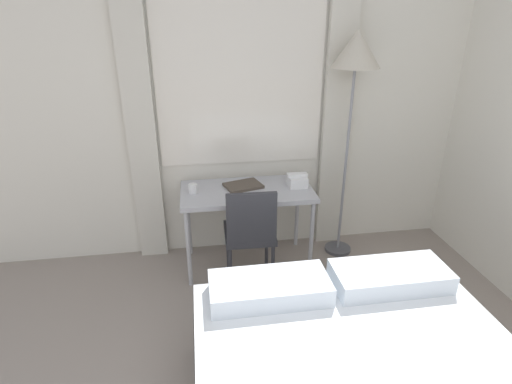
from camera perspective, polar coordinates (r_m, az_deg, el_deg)
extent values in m
cube|color=silver|center=(3.49, -3.06, 12.18)|extent=(5.08, 0.05, 2.70)
cube|color=white|center=(3.42, -2.23, 16.21)|extent=(1.40, 0.01, 1.50)
cube|color=beige|center=(3.44, -16.33, 10.25)|extent=(0.24, 0.06, 2.60)
cube|color=beige|center=(3.63, 11.50, 11.39)|extent=(0.24, 0.06, 2.60)
cube|color=#B2B2B7|center=(3.34, -1.31, 0.05)|extent=(1.10, 0.57, 0.04)
cylinder|color=#B2B2B7|center=(3.27, -9.62, -8.05)|extent=(0.04, 0.04, 0.69)
cylinder|color=#B2B2B7|center=(3.39, 7.91, -6.70)|extent=(0.04, 0.04, 0.69)
cylinder|color=#B2B2B7|center=(3.70, -9.62, -4.08)|extent=(0.04, 0.04, 0.69)
cylinder|color=#B2B2B7|center=(3.80, 5.87, -3.02)|extent=(0.04, 0.04, 0.69)
cube|color=#333338|center=(3.26, -0.97, -5.87)|extent=(0.41, 0.41, 0.05)
cube|color=#333338|center=(3.00, -0.63, -3.75)|extent=(0.38, 0.05, 0.41)
cylinder|color=#333338|center=(3.23, -3.66, -11.08)|extent=(0.03, 0.03, 0.41)
cylinder|color=#333338|center=(3.26, 2.41, -10.67)|extent=(0.03, 0.03, 0.41)
cylinder|color=#333338|center=(3.52, -4.03, -7.92)|extent=(0.03, 0.03, 0.41)
cylinder|color=#333338|center=(3.54, 1.52, -7.58)|extent=(0.03, 0.03, 0.41)
cube|color=silver|center=(2.40, 1.92, -13.55)|extent=(0.70, 0.32, 0.12)
cube|color=silver|center=(2.62, 18.58, -11.35)|extent=(0.70, 0.32, 0.12)
cylinder|color=#4C4C51|center=(3.93, 11.58, -7.93)|extent=(0.24, 0.24, 0.03)
cylinder|color=gray|center=(3.57, 12.67, 3.63)|extent=(0.02, 0.02, 1.65)
cone|color=beige|center=(3.37, 14.21, 19.25)|extent=(0.39, 0.39, 0.29)
cube|color=white|center=(3.41, 5.88, 1.60)|extent=(0.15, 0.18, 0.09)
cube|color=white|center=(3.39, 5.92, 2.47)|extent=(0.17, 0.06, 0.02)
cube|color=#4C4238|center=(3.38, -1.84, 0.93)|extent=(0.35, 0.29, 0.02)
cube|color=white|center=(3.38, -1.84, 1.00)|extent=(0.33, 0.28, 0.01)
cylinder|color=white|center=(3.29, -9.00, 0.48)|extent=(0.07, 0.07, 0.08)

